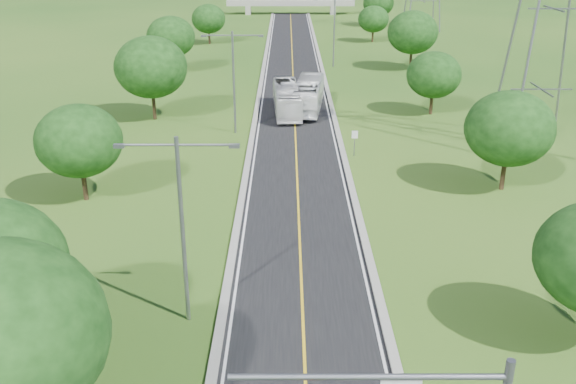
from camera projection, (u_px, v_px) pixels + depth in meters
name	position (u px, v px, depth m)	size (l,w,h in m)	color
ground	(294.00, 96.00, 78.02)	(260.00, 260.00, 0.00)	#204A15
road	(293.00, 85.00, 83.55)	(8.00, 150.00, 0.06)	black
curb_left	(261.00, 84.00, 83.52)	(0.50, 150.00, 0.22)	gray
curb_right	(326.00, 84.00, 83.53)	(0.50, 150.00, 0.22)	gray
speed_limit_sign	(355.00, 139.00, 57.07)	(0.55, 0.09, 2.40)	slate
overpass	(291.00, 4.00, 151.04)	(30.00, 3.00, 3.20)	gray
streetlight_near_left	(182.00, 216.00, 31.38)	(5.90, 0.25, 10.00)	slate
streetlight_mid_left	(234.00, 74.00, 61.88)	(5.90, 0.25, 10.00)	slate
streetlight_far_right	(334.00, 26.00, 92.40)	(5.90, 0.25, 10.00)	slate
tree_lb	(79.00, 141.00, 46.65)	(6.30, 6.30, 7.33)	black
tree_lc	(151.00, 67.00, 66.63)	(7.56, 7.56, 8.79)	black
tree_ld	(171.00, 37.00, 89.04)	(6.72, 6.72, 7.82)	black
tree_le	(208.00, 19.00, 111.47)	(5.88, 5.88, 6.84)	black
tree_rb	(509.00, 129.00, 48.42)	(6.72, 6.72, 7.82)	black
tree_rc	(434.00, 75.00, 68.99)	(5.88, 5.88, 6.84)	black
tree_rd	(413.00, 32.00, 90.82)	(7.14, 7.14, 8.30)	black
tree_re	(373.00, 19.00, 113.47)	(5.46, 5.46, 6.35)	black
tree_rf	(378.00, 3.00, 131.73)	(6.30, 6.30, 7.33)	black
bus_outbound	(308.00, 95.00, 71.57)	(2.77, 11.85, 3.30)	white
bus_inbound	(287.00, 99.00, 70.24)	(2.62, 11.19, 3.12)	white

